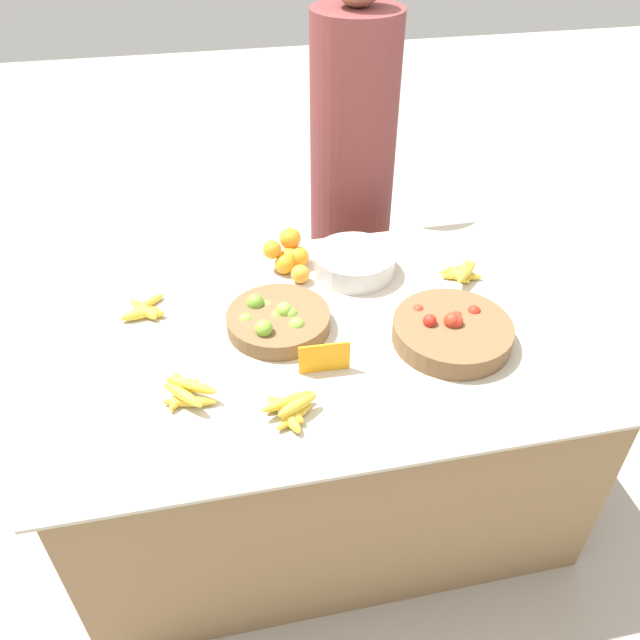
{
  "coord_description": "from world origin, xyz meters",
  "views": [
    {
      "loc": [
        -0.31,
        -1.49,
        2.03
      ],
      "look_at": [
        0.0,
        0.0,
        0.8
      ],
      "focal_mm": 35.0,
      "sensor_mm": 36.0,
      "label": 1
    }
  ],
  "objects_px": {
    "lime_bowl": "(277,320)",
    "tomato_basket": "(452,331)",
    "metal_bowl": "(354,262)",
    "vendor_person": "(352,186)",
    "price_sign": "(324,358)"
  },
  "relations": [
    {
      "from": "price_sign",
      "to": "vendor_person",
      "type": "distance_m",
      "value": 1.16
    },
    {
      "from": "metal_bowl",
      "to": "vendor_person",
      "type": "height_order",
      "value": "vendor_person"
    },
    {
      "from": "metal_bowl",
      "to": "price_sign",
      "type": "distance_m",
      "value": 0.53
    },
    {
      "from": "tomato_basket",
      "to": "metal_bowl",
      "type": "xyz_separation_m",
      "value": [
        -0.2,
        0.43,
        0.01
      ]
    },
    {
      "from": "metal_bowl",
      "to": "vendor_person",
      "type": "relative_size",
      "value": 0.17
    },
    {
      "from": "tomato_basket",
      "to": "metal_bowl",
      "type": "relative_size",
      "value": 1.28
    },
    {
      "from": "price_sign",
      "to": "vendor_person",
      "type": "relative_size",
      "value": 0.09
    },
    {
      "from": "tomato_basket",
      "to": "vendor_person",
      "type": "xyz_separation_m",
      "value": [
        -0.06,
        1.04,
        -0.01
      ]
    },
    {
      "from": "price_sign",
      "to": "vendor_person",
      "type": "height_order",
      "value": "vendor_person"
    },
    {
      "from": "lime_bowl",
      "to": "metal_bowl",
      "type": "xyz_separation_m",
      "value": [
        0.32,
        0.26,
        0.01
      ]
    },
    {
      "from": "tomato_basket",
      "to": "lime_bowl",
      "type": "bearing_deg",
      "value": 161.78
    },
    {
      "from": "lime_bowl",
      "to": "tomato_basket",
      "type": "xyz_separation_m",
      "value": [
        0.52,
        -0.17,
        0.0
      ]
    },
    {
      "from": "price_sign",
      "to": "metal_bowl",
      "type": "bearing_deg",
      "value": 68.43
    },
    {
      "from": "lime_bowl",
      "to": "tomato_basket",
      "type": "bearing_deg",
      "value": -18.22
    },
    {
      "from": "price_sign",
      "to": "lime_bowl",
      "type": "bearing_deg",
      "value": 116.67
    }
  ]
}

